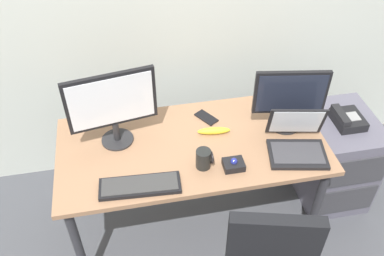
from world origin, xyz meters
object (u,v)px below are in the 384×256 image
object	(u,v)px
desk_phone	(347,119)
monitor_main	(112,105)
cell_phone	(206,118)
laptop	(297,142)
file_cabinet	(334,158)
keyboard	(140,186)
coffee_mug	(204,159)
trackball_mouse	(234,164)
banana	(214,131)
monitor_side	(290,97)

from	to	relation	value
desk_phone	monitor_main	world-z (taller)	monitor_main
monitor_main	cell_phone	bearing A→B (deg)	9.94
desk_phone	laptop	xyz separation A→B (m)	(-0.43, -0.22, 0.09)
file_cabinet	monitor_main	world-z (taller)	monitor_main
keyboard	coffee_mug	world-z (taller)	coffee_mug
keyboard	cell_phone	size ratio (longest dim) A/B	2.94
trackball_mouse	banana	size ratio (longest dim) A/B	0.58
desk_phone	keyboard	distance (m)	1.35
monitor_side	cell_phone	bearing A→B (deg)	161.19
file_cabinet	keyboard	distance (m)	1.42
desk_phone	coffee_mug	xyz separation A→B (m)	(-0.96, -0.25, 0.09)
coffee_mug	cell_phone	xyz separation A→B (m)	(0.10, 0.38, -0.05)
keyboard	laptop	world-z (taller)	laptop
monitor_main	coffee_mug	bearing A→B (deg)	-33.14
monitor_main	laptop	xyz separation A→B (m)	(0.96, -0.26, -0.21)
file_cabinet	cell_phone	distance (m)	0.96
banana	desk_phone	bearing A→B (deg)	0.72
trackball_mouse	cell_phone	size ratio (longest dim) A/B	0.77
banana	monitor_main	bearing A→B (deg)	175.23
cell_phone	desk_phone	bearing A→B (deg)	-41.60
coffee_mug	monitor_side	bearing A→B (deg)	23.18
trackball_mouse	cell_phone	xyz separation A→B (m)	(-0.05, 0.42, -0.02)
monitor_main	desk_phone	bearing A→B (deg)	-1.45
monitor_main	monitor_side	world-z (taller)	monitor_main
keyboard	laptop	bearing A→B (deg)	7.25
monitor_side	cell_phone	xyz separation A→B (m)	(-0.44, 0.15, -0.21)
coffee_mug	laptop	bearing A→B (deg)	3.12
laptop	cell_phone	size ratio (longest dim) A/B	2.54
file_cabinet	keyboard	world-z (taller)	keyboard
desk_phone	cell_phone	size ratio (longest dim) A/B	1.41
cell_phone	monitor_side	bearing A→B (deg)	-51.87
monitor_main	banana	world-z (taller)	monitor_main
keyboard	trackball_mouse	size ratio (longest dim) A/B	3.80
trackball_mouse	keyboard	bearing A→B (deg)	-175.02
monitor_side	laptop	distance (m)	0.26
keyboard	coffee_mug	size ratio (longest dim) A/B	3.77
monitor_main	trackball_mouse	distance (m)	0.71
monitor_side	keyboard	xyz separation A→B (m)	(-0.88, -0.31, -0.20)
monitor_side	coffee_mug	xyz separation A→B (m)	(-0.54, -0.23, -0.15)
keyboard	cell_phone	distance (m)	0.64
monitor_side	keyboard	world-z (taller)	monitor_side
coffee_mug	cell_phone	size ratio (longest dim) A/B	0.78
monitor_main	trackball_mouse	bearing A→B (deg)	-28.83
keyboard	banana	bearing A→B (deg)	35.12
trackball_mouse	coffee_mug	bearing A→B (deg)	165.65
desk_phone	monitor_side	bearing A→B (deg)	-177.18
file_cabinet	laptop	bearing A→B (deg)	-151.48
monitor_side	coffee_mug	size ratio (longest dim) A/B	3.67
coffee_mug	banana	bearing A→B (deg)	65.22
file_cabinet	keyboard	size ratio (longest dim) A/B	1.56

